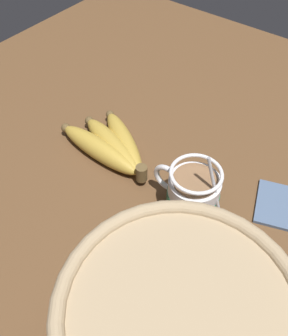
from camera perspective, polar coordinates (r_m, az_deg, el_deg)
name	(u,v)px	position (r cm, az deg, el deg)	size (l,w,h in cm)	color
table	(163,210)	(64.74, 2.89, -6.35)	(128.65, 128.65, 3.57)	brown
coffee_mug	(192,195)	(59.81, 7.36, -4.05)	(13.35, 8.35, 13.53)	silver
banana_bunch	(111,145)	(69.89, -5.07, 3.45)	(21.22, 12.75, 4.27)	brown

